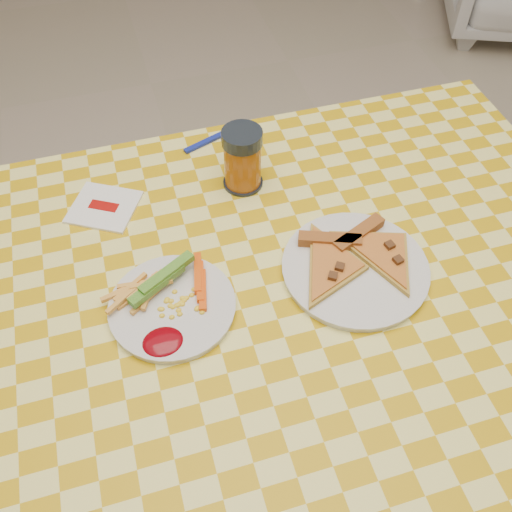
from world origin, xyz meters
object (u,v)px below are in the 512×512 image
at_px(table, 265,310).
at_px(plate_left, 173,307).
at_px(drink_glass, 243,159).
at_px(plate_right, 355,269).

xyz_separation_m(table, plate_left, (-0.16, -0.00, 0.08)).
relative_size(table, drink_glass, 10.13).
bearing_deg(plate_left, drink_glass, 53.23).
relative_size(table, plate_left, 6.29).
bearing_deg(drink_glass, plate_right, -64.64).
bearing_deg(plate_right, plate_left, 178.06).
xyz_separation_m(table, plate_right, (0.16, -0.01, 0.08)).
xyz_separation_m(table, drink_glass, (0.03, 0.25, 0.14)).
distance_m(table, drink_glass, 0.29).
xyz_separation_m(plate_left, plate_right, (0.32, -0.01, 0.00)).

